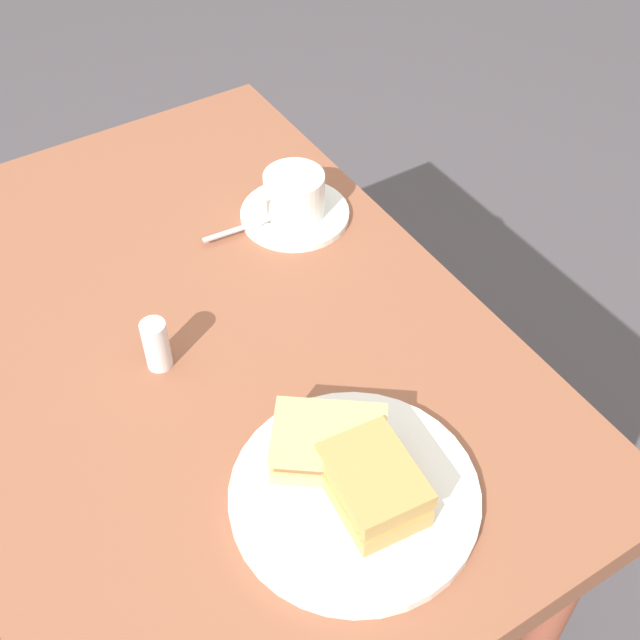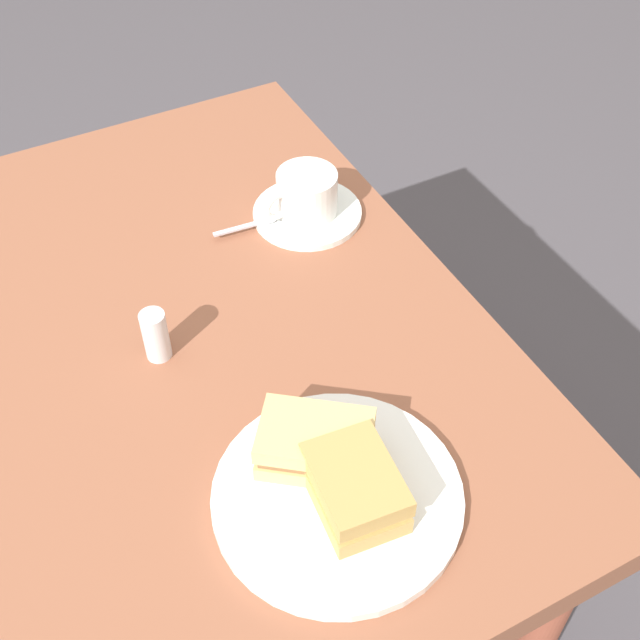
{
  "view_description": "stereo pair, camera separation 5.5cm",
  "coord_description": "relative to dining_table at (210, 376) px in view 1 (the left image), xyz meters",
  "views": [
    {
      "loc": [
        0.69,
        -0.25,
        1.5
      ],
      "look_at": [
        0.08,
        0.13,
        0.74
      ],
      "focal_mm": 46.67,
      "sensor_mm": 36.0,
      "label": 1
    },
    {
      "loc": [
        0.72,
        -0.21,
        1.5
      ],
      "look_at": [
        0.08,
        0.13,
        0.74
      ],
      "focal_mm": 46.67,
      "sensor_mm": 36.0,
      "label": 2
    }
  ],
  "objects": [
    {
      "name": "ground_plane",
      "position": [
        0.0,
        0.0,
        -0.62
      ],
      "size": [
        6.0,
        6.0,
        0.0
      ],
      "primitive_type": "plane",
      "color": "#4C484E"
    },
    {
      "name": "dining_table",
      "position": [
        0.0,
        0.0,
        0.0
      ],
      "size": [
        1.01,
        0.69,
        0.71
      ],
      "color": "#91553C",
      "rests_on": "ground_plane"
    },
    {
      "name": "sandwich_plate",
      "position": [
        0.3,
        0.03,
        0.09
      ],
      "size": [
        0.27,
        0.27,
        0.01
      ],
      "primitive_type": "cylinder",
      "color": "white",
      "rests_on": "dining_table"
    },
    {
      "name": "sandwich_front",
      "position": [
        0.32,
        0.04,
        0.12
      ],
      "size": [
        0.12,
        0.09,
        0.06
      ],
      "color": "tan",
      "rests_on": "sandwich_plate"
    },
    {
      "name": "sandwich_back",
      "position": [
        0.25,
        0.03,
        0.12
      ],
      "size": [
        0.14,
        0.15,
        0.05
      ],
      "color": "#E4B873",
      "rests_on": "sandwich_plate"
    },
    {
      "name": "coffee_saucer",
      "position": [
        -0.14,
        0.22,
        0.09
      ],
      "size": [
        0.16,
        0.16,
        0.01
      ],
      "primitive_type": "cylinder",
      "color": "white",
      "rests_on": "dining_table"
    },
    {
      "name": "coffee_cup",
      "position": [
        -0.14,
        0.22,
        0.13
      ],
      "size": [
        0.09,
        0.12,
        0.07
      ],
      "color": "white",
      "rests_on": "coffee_saucer"
    },
    {
      "name": "spoon",
      "position": [
        -0.15,
        0.14,
        0.09
      ],
      "size": [
        0.02,
        0.1,
        0.01
      ],
      "color": "silver",
      "rests_on": "coffee_saucer"
    },
    {
      "name": "salt_shaker",
      "position": [
        0.01,
        -0.07,
        0.12
      ],
      "size": [
        0.03,
        0.03,
        0.07
      ],
      "primitive_type": "cylinder",
      "color": "silver",
      "rests_on": "dining_table"
    }
  ]
}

